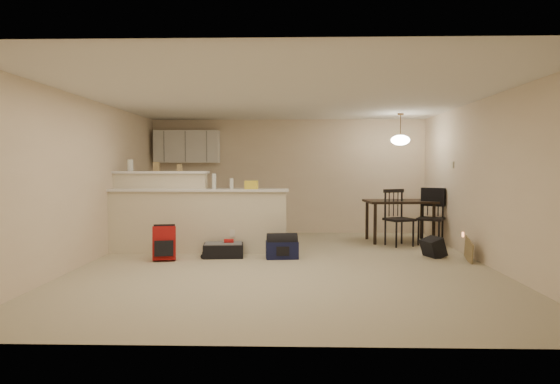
{
  "coord_description": "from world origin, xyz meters",
  "views": [
    {
      "loc": [
        0.12,
        -7.51,
        1.48
      ],
      "look_at": [
        -0.1,
        0.7,
        1.05
      ],
      "focal_mm": 32.0,
      "sensor_mm": 36.0,
      "label": 1
    }
  ],
  "objects_px": {
    "suitcase": "(224,250)",
    "red_backpack": "(164,243)",
    "dining_chair_near": "(399,218)",
    "black_daypack": "(433,248)",
    "dining_table": "(399,205)",
    "pendant_lamp": "(400,140)",
    "dining_chair_far": "(431,217)",
    "navy_duffel": "(282,250)"
  },
  "relations": [
    {
      "from": "pendant_lamp",
      "to": "dining_chair_far",
      "type": "relative_size",
      "value": 0.59
    },
    {
      "from": "pendant_lamp",
      "to": "navy_duffel",
      "type": "xyz_separation_m",
      "value": [
        -2.25,
        -1.85,
        -1.85
      ]
    },
    {
      "from": "black_daypack",
      "to": "pendant_lamp",
      "type": "bearing_deg",
      "value": -12.78
    },
    {
      "from": "dining_table",
      "to": "pendant_lamp",
      "type": "height_order",
      "value": "pendant_lamp"
    },
    {
      "from": "red_backpack",
      "to": "black_daypack",
      "type": "relative_size",
      "value": 1.52
    },
    {
      "from": "dining_chair_near",
      "to": "dining_chair_far",
      "type": "bearing_deg",
      "value": -11.52
    },
    {
      "from": "suitcase",
      "to": "red_backpack",
      "type": "distance_m",
      "value": 0.95
    },
    {
      "from": "red_backpack",
      "to": "black_daypack",
      "type": "bearing_deg",
      "value": -6.93
    },
    {
      "from": "dining_chair_near",
      "to": "suitcase",
      "type": "xyz_separation_m",
      "value": [
        -3.1,
        -1.23,
        -0.41
      ]
    },
    {
      "from": "dining_chair_far",
      "to": "navy_duffel",
      "type": "relative_size",
      "value": 2.04
    },
    {
      "from": "dining_table",
      "to": "black_daypack",
      "type": "relative_size",
      "value": 3.92
    },
    {
      "from": "dining_table",
      "to": "suitcase",
      "type": "height_order",
      "value": "dining_table"
    },
    {
      "from": "suitcase",
      "to": "red_backpack",
      "type": "bearing_deg",
      "value": -167.81
    },
    {
      "from": "pendant_lamp",
      "to": "suitcase",
      "type": "xyz_separation_m",
      "value": [
        -3.21,
        -1.75,
        -1.88
      ]
    },
    {
      "from": "black_daypack",
      "to": "red_backpack",
      "type": "bearing_deg",
      "value": 75.37
    },
    {
      "from": "dining_chair_near",
      "to": "red_backpack",
      "type": "xyz_separation_m",
      "value": [
        -3.99,
        -1.52,
        -0.26
      ]
    },
    {
      "from": "pendant_lamp",
      "to": "suitcase",
      "type": "distance_m",
      "value": 4.11
    },
    {
      "from": "dining_table",
      "to": "red_backpack",
      "type": "bearing_deg",
      "value": -157.76
    },
    {
      "from": "pendant_lamp",
      "to": "dining_chair_near",
      "type": "xyz_separation_m",
      "value": [
        -0.11,
        -0.53,
        -1.47
      ]
    },
    {
      "from": "pendant_lamp",
      "to": "navy_duffel",
      "type": "relative_size",
      "value": 1.21
    },
    {
      "from": "dining_table",
      "to": "dining_chair_far",
      "type": "height_order",
      "value": "dining_chair_far"
    },
    {
      "from": "dining_table",
      "to": "dining_chair_far",
      "type": "bearing_deg",
      "value": -42.1
    },
    {
      "from": "pendant_lamp",
      "to": "red_backpack",
      "type": "height_order",
      "value": "pendant_lamp"
    },
    {
      "from": "dining_table",
      "to": "dining_chair_near",
      "type": "relative_size",
      "value": 1.3
    },
    {
      "from": "red_backpack",
      "to": "black_daypack",
      "type": "distance_m",
      "value": 4.32
    },
    {
      "from": "dining_table",
      "to": "black_daypack",
      "type": "height_order",
      "value": "dining_table"
    },
    {
      "from": "dining_table",
      "to": "red_backpack",
      "type": "relative_size",
      "value": 2.57
    },
    {
      "from": "navy_duffel",
      "to": "dining_table",
      "type": "bearing_deg",
      "value": 33.12
    },
    {
      "from": "pendant_lamp",
      "to": "navy_duffel",
      "type": "bearing_deg",
      "value": -140.6
    },
    {
      "from": "pendant_lamp",
      "to": "dining_chair_far",
      "type": "bearing_deg",
      "value": -37.85
    },
    {
      "from": "dining_table",
      "to": "dining_chair_near",
      "type": "xyz_separation_m",
      "value": [
        -0.11,
        -0.53,
        -0.19
      ]
    },
    {
      "from": "pendant_lamp",
      "to": "dining_chair_near",
      "type": "bearing_deg",
      "value": -102.01
    },
    {
      "from": "navy_duffel",
      "to": "red_backpack",
      "type": "bearing_deg",
      "value": 179.67
    },
    {
      "from": "dining_chair_far",
      "to": "red_backpack",
      "type": "bearing_deg",
      "value": -133.81
    },
    {
      "from": "dining_chair_near",
      "to": "suitcase",
      "type": "bearing_deg",
      "value": 177.63
    },
    {
      "from": "red_backpack",
      "to": "navy_duffel",
      "type": "xyz_separation_m",
      "value": [
        1.85,
        0.19,
        -0.12
      ]
    },
    {
      "from": "dining_chair_near",
      "to": "black_daypack",
      "type": "bearing_deg",
      "value": -98.43
    },
    {
      "from": "dining_table",
      "to": "suitcase",
      "type": "distance_m",
      "value": 3.7
    },
    {
      "from": "red_backpack",
      "to": "navy_duffel",
      "type": "relative_size",
      "value": 1.03
    },
    {
      "from": "suitcase",
      "to": "navy_duffel",
      "type": "distance_m",
      "value": 0.96
    },
    {
      "from": "dining_chair_near",
      "to": "navy_duffel",
      "type": "distance_m",
      "value": 2.55
    },
    {
      "from": "dining_table",
      "to": "black_daypack",
      "type": "bearing_deg",
      "value": -87.29
    }
  ]
}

